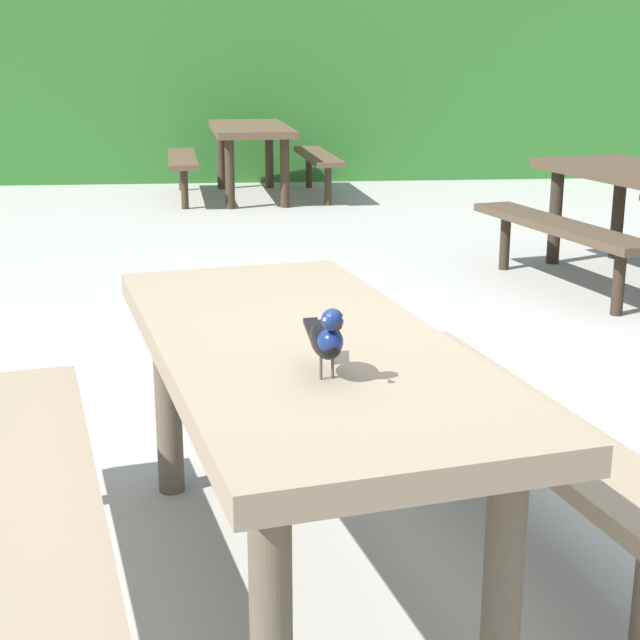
# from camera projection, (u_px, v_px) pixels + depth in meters

# --- Properties ---
(ground_plane) EXTENTS (60.00, 60.00, 0.00)m
(ground_plane) POSITION_uv_depth(u_px,v_px,m) (332.00, 550.00, 2.97)
(ground_plane) COLOR #A3A099
(hedge_wall) EXTENTS (28.00, 1.80, 2.14)m
(hedge_wall) POSITION_uv_depth(u_px,v_px,m) (251.00, 85.00, 11.72)
(hedge_wall) COLOR #2D6B28
(hedge_wall) RESTS_ON ground
(picnic_table_foreground) EXTENTS (2.00, 2.02, 0.74)m
(picnic_table_foreground) POSITION_uv_depth(u_px,v_px,m) (300.00, 400.00, 2.65)
(picnic_table_foreground) COLOR #84725B
(picnic_table_foreground) RESTS_ON ground
(bird_grackle) EXTENTS (0.09, 0.29, 0.18)m
(bird_grackle) POSITION_uv_depth(u_px,v_px,m) (327.00, 337.00, 2.23)
(bird_grackle) COLOR black
(bird_grackle) RESTS_ON picnic_table_foreground
(picnic_table_mid_left) EXTENTS (1.79, 1.85, 0.74)m
(picnic_table_mid_left) POSITION_uv_depth(u_px,v_px,m) (251.00, 143.00, 9.88)
(picnic_table_mid_left) COLOR brown
(picnic_table_mid_left) RESTS_ON ground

